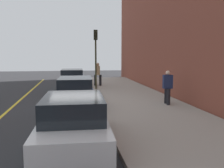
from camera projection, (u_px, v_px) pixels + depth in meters
ground_plane at (76, 106)px, 12.30m from camera, size 56.00×56.00×0.00m
sidewalk at (139, 103)px, 12.82m from camera, size 28.00×4.60×0.15m
lane_stripe_centre at (10, 109)px, 11.78m from camera, size 28.00×0.14×0.01m
parked_car_white at (74, 122)px, 6.76m from camera, size 4.38×2.01×1.51m
parked_car_navy at (75, 92)px, 12.11m from camera, size 4.49×2.03×1.51m
parked_car_silver at (72, 79)px, 18.74m from camera, size 4.33×1.98×1.51m
pedestrian_navy_coat at (168, 86)px, 12.06m from camera, size 0.56×0.48×1.70m
pedestrian_tan_coat at (98, 73)px, 19.35m from camera, size 0.50×0.61×1.84m
traffic_light_pole at (96, 49)px, 17.18m from camera, size 0.35×0.26×4.23m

